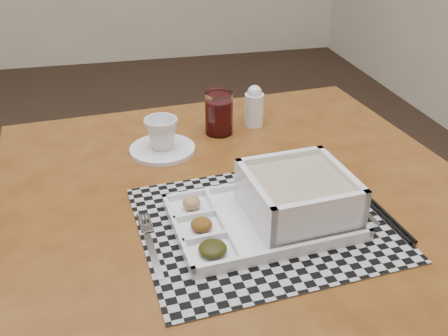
{
  "coord_description": "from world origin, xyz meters",
  "views": [
    {
      "loc": [
        0.63,
        -1.53,
        1.25
      ],
      "look_at": [
        0.82,
        -0.72,
        0.77
      ],
      "focal_mm": 40.0,
      "sensor_mm": 36.0,
      "label": 1
    }
  ],
  "objects_px": {
    "creamer_bottle": "(254,106)",
    "cup": "(161,133)",
    "juice_glass": "(219,114)",
    "serving_tray": "(287,203)",
    "dining_table": "(241,221)"
  },
  "relations": [
    {
      "from": "cup",
      "to": "juice_glass",
      "type": "xyz_separation_m",
      "value": [
        0.15,
        0.07,
        0.0
      ]
    },
    {
      "from": "cup",
      "to": "creamer_bottle",
      "type": "height_order",
      "value": "creamer_bottle"
    },
    {
      "from": "juice_glass",
      "to": "cup",
      "type": "bearing_deg",
      "value": -155.53
    },
    {
      "from": "creamer_bottle",
      "to": "cup",
      "type": "bearing_deg",
      "value": -159.25
    },
    {
      "from": "dining_table",
      "to": "cup",
      "type": "height_order",
      "value": "cup"
    },
    {
      "from": "dining_table",
      "to": "juice_glass",
      "type": "relative_size",
      "value": 9.68
    },
    {
      "from": "cup",
      "to": "juice_glass",
      "type": "height_order",
      "value": "juice_glass"
    },
    {
      "from": "serving_tray",
      "to": "cup",
      "type": "xyz_separation_m",
      "value": [
        -0.19,
        0.32,
        0.01
      ]
    },
    {
      "from": "cup",
      "to": "creamer_bottle",
      "type": "xyz_separation_m",
      "value": [
        0.24,
        0.09,
        0.0
      ]
    },
    {
      "from": "dining_table",
      "to": "creamer_bottle",
      "type": "distance_m",
      "value": 0.34
    },
    {
      "from": "dining_table",
      "to": "cup",
      "type": "relative_size",
      "value": 13.35
    },
    {
      "from": "juice_glass",
      "to": "creamer_bottle",
      "type": "bearing_deg",
      "value": 14.65
    },
    {
      "from": "dining_table",
      "to": "juice_glass",
      "type": "height_order",
      "value": "juice_glass"
    },
    {
      "from": "serving_tray",
      "to": "juice_glass",
      "type": "distance_m",
      "value": 0.39
    },
    {
      "from": "juice_glass",
      "to": "creamer_bottle",
      "type": "height_order",
      "value": "same"
    }
  ]
}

